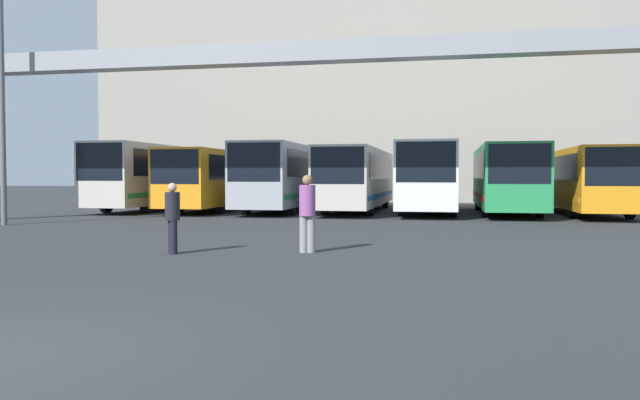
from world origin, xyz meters
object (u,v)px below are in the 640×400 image
object	(u,v)px
bus_slot_0	(155,173)
bus_slot_5	(506,176)
bus_slot_3	(358,176)
bus_slot_6	(583,177)
pedestrian_far_center	(307,211)
pedestrian_near_right	(173,216)
bus_slot_1	(224,177)
lamp_post	(2,93)
bus_slot_2	(285,174)
bus_slot_4	(430,174)

from	to	relation	value
bus_slot_0	bus_slot_5	xyz separation A→B (m)	(17.80, 0.23, -0.12)
bus_slot_3	bus_slot_6	xyz separation A→B (m)	(10.68, -0.03, -0.06)
pedestrian_far_center	pedestrian_near_right	bearing A→B (deg)	6.13
bus_slot_1	bus_slot_6	distance (m)	17.80
pedestrian_near_right	bus_slot_5	bearing A→B (deg)	115.05
bus_slot_0	pedestrian_near_right	world-z (taller)	bus_slot_0
pedestrian_far_center	lamp_post	bearing A→B (deg)	-34.31
bus_slot_0	bus_slot_2	bearing A→B (deg)	-1.40
lamp_post	bus_slot_1	bearing A→B (deg)	69.64
bus_slot_6	pedestrian_far_center	distance (m)	19.67
bus_slot_4	bus_slot_0	bearing A→B (deg)	-178.64
bus_slot_1	pedestrian_near_right	bearing A→B (deg)	-73.30
bus_slot_3	bus_slot_6	world-z (taller)	bus_slot_3
bus_slot_2	bus_slot_4	xyz separation A→B (m)	(7.12, 0.51, -0.02)
bus_slot_4	lamp_post	xyz separation A→B (m)	(-14.90, -10.94, 2.88)
bus_slot_2	bus_slot_3	bearing A→B (deg)	15.62
bus_slot_2	lamp_post	xyz separation A→B (m)	(-7.78, -10.43, 2.86)
bus_slot_4	lamp_post	distance (m)	18.71
bus_slot_3	bus_slot_0	bearing A→B (deg)	-175.60
bus_slot_0	bus_slot_6	size ratio (longest dim) A/B	0.87
bus_slot_4	bus_slot_1	bearing A→B (deg)	177.69
bus_slot_0	pedestrian_near_right	size ratio (longest dim) A/B	6.69
bus_slot_5	bus_slot_4	bearing A→B (deg)	178.27
bus_slot_4	bus_slot_5	world-z (taller)	bus_slot_4
bus_slot_1	pedestrian_far_center	bearing A→B (deg)	-64.10
bus_slot_3	bus_slot_5	world-z (taller)	bus_slot_5
bus_slot_5	bus_slot_6	bearing A→B (deg)	9.01
bus_slot_4	bus_slot_5	size ratio (longest dim) A/B	1.02
bus_slot_1	pedestrian_near_right	world-z (taller)	bus_slot_1
bus_slot_2	bus_slot_6	size ratio (longest dim) A/B	0.84
bus_slot_0	bus_slot_6	xyz separation A→B (m)	(21.36, 0.80, -0.21)
pedestrian_far_center	bus_slot_5	bearing A→B (deg)	-118.78
bus_slot_2	pedestrian_near_right	xyz separation A→B (m)	(1.85, -17.09, -1.04)
bus_slot_1	bus_slot_0	bearing A→B (deg)	-167.80
bus_slot_2	pedestrian_far_center	world-z (taller)	bus_slot_2
bus_slot_4	bus_slot_2	bearing A→B (deg)	-175.88
pedestrian_far_center	bus_slot_0	bearing A→B (deg)	-63.43
bus_slot_3	pedestrian_near_right	size ratio (longest dim) A/B	7.71
bus_slot_2	bus_slot_4	world-z (taller)	bus_slot_2
bus_slot_0	pedestrian_near_right	distance (m)	19.49
bus_slot_4	bus_slot_5	bearing A→B (deg)	-1.73
bus_slot_6	pedestrian_near_right	xyz separation A→B (m)	(-12.39, -18.06, -0.86)
bus_slot_3	bus_slot_5	xyz separation A→B (m)	(7.12, -0.59, 0.03)
bus_slot_0	pedestrian_far_center	bearing A→B (deg)	-54.07
bus_slot_0	bus_slot_5	size ratio (longest dim) A/B	0.96
bus_slot_0	bus_slot_1	xyz separation A→B (m)	(3.56, 0.77, -0.17)
bus_slot_4	pedestrian_near_right	bearing A→B (deg)	-106.65
bus_slot_6	pedestrian_far_center	xyz separation A→B (m)	(-9.44, -17.25, -0.76)
pedestrian_near_right	bus_slot_0	bearing A→B (deg)	169.27
bus_slot_0	pedestrian_far_center	size ratio (longest dim) A/B	6.02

